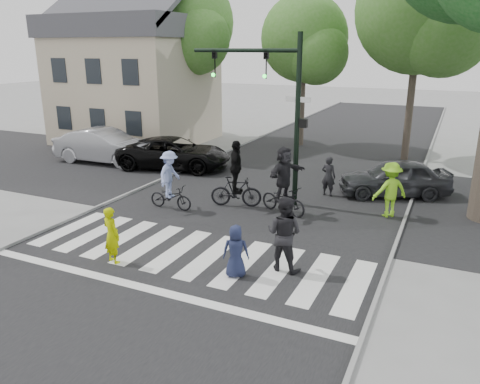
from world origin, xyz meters
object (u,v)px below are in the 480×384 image
(pedestrian_adult, at_px, (284,234))
(cyclist_left, at_px, (170,184))
(traffic_signal, at_px, (275,95))
(car_suv, at_px, (174,153))
(pedestrian_child, at_px, (236,251))
(pedestrian_woman, at_px, (112,235))
(car_grey, at_px, (394,178))
(cyclist_mid, at_px, (236,180))
(car_silver, at_px, (105,146))
(cyclist_right, at_px, (284,184))

(pedestrian_adult, height_order, cyclist_left, cyclist_left)
(traffic_signal, distance_m, car_suv, 7.36)
(traffic_signal, relative_size, pedestrian_child, 4.42)
(traffic_signal, xyz_separation_m, pedestrian_child, (1.29, -5.92, -3.22))
(pedestrian_woman, bearing_deg, car_suv, -49.97)
(car_suv, height_order, car_grey, car_suv)
(cyclist_left, bearing_deg, traffic_signal, 36.67)
(cyclist_mid, height_order, car_silver, cyclist_mid)
(traffic_signal, bearing_deg, pedestrian_woman, -107.13)
(traffic_signal, bearing_deg, cyclist_right, -52.28)
(pedestrian_woman, bearing_deg, traffic_signal, -90.36)
(cyclist_mid, bearing_deg, car_suv, 142.97)
(pedestrian_child, bearing_deg, cyclist_left, -62.03)
(pedestrian_adult, xyz_separation_m, cyclist_left, (-5.24, 2.81, -0.08))
(traffic_signal, bearing_deg, pedestrian_child, -77.67)
(car_silver, bearing_deg, car_grey, -91.90)
(pedestrian_adult, bearing_deg, pedestrian_woman, 24.41)
(pedestrian_child, bearing_deg, cyclist_mid, -86.17)
(cyclist_right, xyz_separation_m, car_silver, (-10.58, 3.32, -0.21))
(traffic_signal, height_order, car_grey, traffic_signal)
(pedestrian_child, relative_size, cyclist_left, 0.65)
(pedestrian_adult, relative_size, car_suv, 0.37)
(traffic_signal, distance_m, pedestrian_adult, 6.25)
(pedestrian_adult, relative_size, cyclist_left, 0.95)
(cyclist_left, bearing_deg, cyclist_mid, 32.15)
(car_grey, bearing_deg, car_suv, -113.55)
(cyclist_right, height_order, car_silver, cyclist_right)
(car_silver, bearing_deg, cyclist_left, -127.36)
(traffic_signal, relative_size, cyclist_mid, 2.50)
(car_silver, bearing_deg, pedestrian_child, -130.10)
(traffic_signal, height_order, car_silver, traffic_signal)
(pedestrian_woman, xyz_separation_m, car_silver, (-7.78, 8.88, 0.06))
(car_silver, bearing_deg, pedestrian_adult, -124.99)
(pedestrian_woman, relative_size, cyclist_left, 0.74)
(pedestrian_adult, height_order, car_silver, pedestrian_adult)
(traffic_signal, relative_size, car_grey, 1.45)
(traffic_signal, xyz_separation_m, pedestrian_adult, (2.24, -5.05, -2.91))
(car_grey, bearing_deg, cyclist_left, -77.70)
(cyclist_right, bearing_deg, car_silver, 162.56)
(cyclist_mid, bearing_deg, pedestrian_child, -64.70)
(pedestrian_child, relative_size, car_silver, 0.27)
(car_suv, bearing_deg, cyclist_right, -130.63)
(car_silver, height_order, car_grey, car_silver)
(pedestrian_adult, height_order, car_suv, pedestrian_adult)
(cyclist_right, bearing_deg, pedestrian_child, -83.98)
(traffic_signal, distance_m, car_grey, 5.75)
(cyclist_right, height_order, car_grey, cyclist_right)
(pedestrian_woman, height_order, cyclist_left, cyclist_left)
(pedestrian_child, relative_size, car_grey, 0.33)
(traffic_signal, height_order, pedestrian_woman, traffic_signal)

